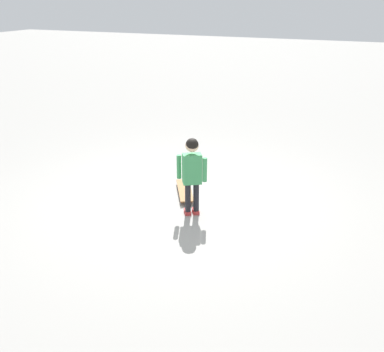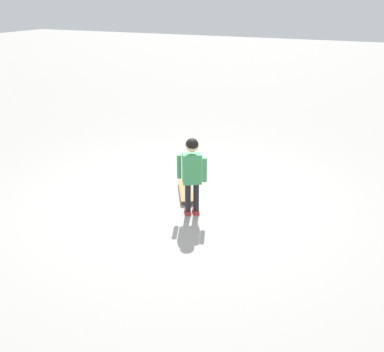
{
  "view_description": "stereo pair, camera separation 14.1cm",
  "coord_description": "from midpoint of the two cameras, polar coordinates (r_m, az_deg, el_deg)",
  "views": [
    {
      "loc": [
        5.23,
        2.41,
        2.73
      ],
      "look_at": [
        0.31,
        0.31,
        0.55
      ],
      "focal_mm": 41.96,
      "sensor_mm": 36.0,
      "label": 1
    },
    {
      "loc": [
        5.18,
        2.54,
        2.73
      ],
      "look_at": [
        0.31,
        0.31,
        0.55
      ],
      "focal_mm": 41.96,
      "sensor_mm": 36.0,
      "label": 2
    }
  ],
  "objects": [
    {
      "name": "ground_plane",
      "position": [
        6.38,
        -2.08,
        -3.2
      ],
      "size": [
        50.0,
        50.0,
        0.0
      ],
      "primitive_type": "plane",
      "color": "gray"
    },
    {
      "name": "skateboard",
      "position": [
        6.56,
        -1.54,
        -1.85
      ],
      "size": [
        0.79,
        0.56,
        0.07
      ],
      "color": "olive",
      "rests_on": "ground"
    },
    {
      "name": "child_person",
      "position": [
        5.74,
        -0.71,
        0.98
      ],
      "size": [
        0.26,
        0.41,
        1.06
      ],
      "color": "black",
      "rests_on": "ground"
    }
  ]
}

